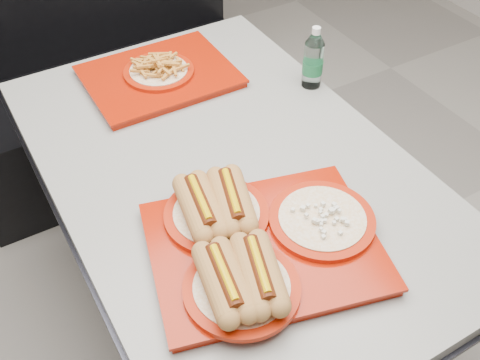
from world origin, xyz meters
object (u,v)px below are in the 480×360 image
diner_table (229,205)px  tray_near (255,241)px  booth_bench (106,76)px  tray_far (159,73)px  water_bottle (313,61)px

diner_table → tray_near: bearing=-108.4°
diner_table → booth_bench: booth_bench is taller
tray_near → tray_far: bearing=82.2°
booth_bench → water_bottle: bearing=-65.6°
diner_table → booth_bench: size_ratio=1.05×
booth_bench → water_bottle: booth_bench is taller
tray_far → water_bottle: water_bottle is taller
diner_table → booth_bench: (0.00, 1.09, -0.18)m
diner_table → water_bottle: (0.41, 0.19, 0.25)m
water_bottle → diner_table: bearing=-154.8°
tray_near → diner_table: bearing=71.6°
booth_bench → tray_near: (-0.10, -1.39, 0.39)m
booth_bench → tray_far: bearing=-89.5°
booth_bench → tray_near: 1.45m
diner_table → tray_far: (0.01, 0.46, 0.19)m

